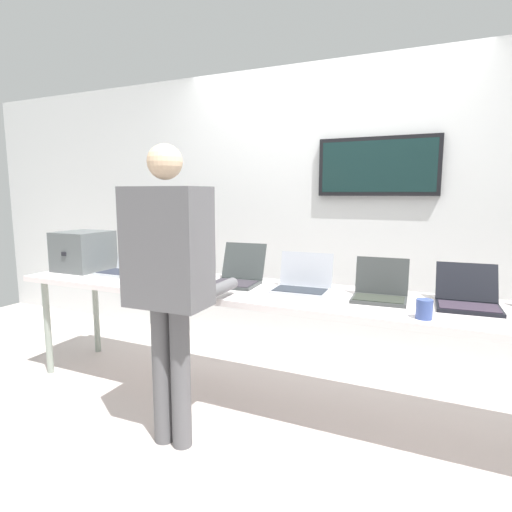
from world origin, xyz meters
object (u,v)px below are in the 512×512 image
object	(u,v)px
laptop_station_0	(129,266)
laptop_station_3	(303,283)
laptop_station_2	(238,275)
laptop_station_4	(380,290)
laptop_station_1	(179,270)
laptop_station_5	(468,298)
workbench	(268,297)
coffee_mug	(424,309)
equipment_box	(84,251)
person	(169,269)

from	to	relation	value
laptop_station_0	laptop_station_3	size ratio (longest dim) A/B	1.05
laptop_station_2	laptop_station_4	bearing A→B (deg)	-2.47
laptop_station_1	laptop_station_5	distance (m)	1.91
workbench	laptop_station_4	world-z (taller)	laptop_station_4
workbench	laptop_station_4	bearing A→B (deg)	4.46
laptop_station_2	laptop_station_1	bearing A→B (deg)	-178.58
laptop_station_2	laptop_station_3	world-z (taller)	laptop_station_2
laptop_station_4	coffee_mug	size ratio (longest dim) A/B	3.26
equipment_box	laptop_station_4	size ratio (longest dim) A/B	1.20
equipment_box	person	bearing A→B (deg)	-26.13
workbench	coffee_mug	xyz separation A→B (m)	(0.95, -0.25, 0.10)
laptop_station_1	workbench	bearing A→B (deg)	-6.35
laptop_station_0	laptop_station_3	distance (m)	1.43
equipment_box	laptop_station_0	bearing A→B (deg)	4.92
equipment_box	laptop_station_2	bearing A→B (deg)	2.73
laptop_station_4	coffee_mug	distance (m)	0.40
laptop_station_1	laptop_station_5	bearing A→B (deg)	0.28
equipment_box	person	xyz separation A→B (m)	(1.33, -0.65, 0.06)
laptop_station_0	person	world-z (taller)	person
workbench	person	size ratio (longest dim) A/B	2.25
laptop_station_0	laptop_station_1	bearing A→B (deg)	2.06
workbench	laptop_station_1	size ratio (longest dim) A/B	11.89
laptop_station_2	person	distance (m)	0.74
equipment_box	laptop_station_2	size ratio (longest dim) A/B	1.01
coffee_mug	laptop_station_0	bearing A→B (deg)	171.70
person	equipment_box	bearing A→B (deg)	153.87
laptop_station_2	laptop_station_3	xyz separation A→B (m)	(0.48, -0.03, -0.01)
laptop_station_0	laptop_station_5	size ratio (longest dim) A/B	1.01
laptop_station_2	laptop_station_3	bearing A→B (deg)	-3.35
workbench	laptop_station_2	world-z (taller)	laptop_station_2
laptop_station_0	coffee_mug	xyz separation A→B (m)	(2.17, -0.32, -0.01)
laptop_station_3	laptop_station_1	bearing A→B (deg)	179.04
laptop_station_3	person	world-z (taller)	person
laptop_station_4	laptop_station_5	xyz separation A→B (m)	(0.46, 0.04, -0.00)
laptop_station_3	laptop_station_5	xyz separation A→B (m)	(0.95, 0.03, -0.00)
laptop_station_2	person	bearing A→B (deg)	-93.84
laptop_station_3	laptop_station_4	xyz separation A→B (m)	(0.48, -0.01, -0.00)
laptop_station_5	laptop_station_4	bearing A→B (deg)	-175.20
laptop_station_4	coffee_mug	bearing A→B (deg)	-49.27
laptop_station_2	laptop_station_4	world-z (taller)	laptop_station_2
workbench	equipment_box	world-z (taller)	equipment_box
laptop_station_1	laptop_station_4	world-z (taller)	laptop_station_1
laptop_station_2	laptop_station_5	distance (m)	1.43
workbench	laptop_station_1	xyz separation A→B (m)	(-0.75, 0.08, 0.10)
laptop_station_0	laptop_station_3	bearing A→B (deg)	0.02
laptop_station_1	coffee_mug	size ratio (longest dim) A/B	3.19
equipment_box	person	size ratio (longest dim) A/B	0.23
laptop_station_5	person	world-z (taller)	person
equipment_box	laptop_station_1	xyz separation A→B (m)	(0.89, 0.05, -0.10)
person	coffee_mug	distance (m)	1.34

